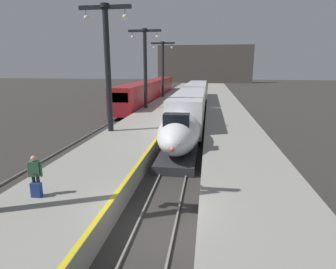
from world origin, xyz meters
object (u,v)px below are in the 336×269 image
(station_column_mid, at_px, (107,58))
(rolling_suitcase, at_px, (36,190))
(regional_train_adjacent, at_px, (151,90))
(station_column_far, at_px, (145,61))
(highspeed_train_main, at_px, (192,103))
(station_column_distant, at_px, (163,64))
(passenger_near_edge, at_px, (35,173))

(station_column_mid, height_order, rolling_suitcase, station_column_mid)
(regional_train_adjacent, relative_size, station_column_far, 3.86)
(regional_train_adjacent, bearing_deg, highspeed_train_main, -61.39)
(station_column_distant, bearing_deg, station_column_mid, -90.00)
(passenger_near_edge, bearing_deg, station_column_distant, 91.55)
(station_column_mid, distance_m, rolling_suitcase, 13.11)
(station_column_distant, distance_m, rolling_suitcase, 38.84)
(station_column_mid, relative_size, passenger_near_edge, 5.68)
(rolling_suitcase, bearing_deg, station_column_mid, 95.24)
(highspeed_train_main, distance_m, station_column_distant, 16.25)
(highspeed_train_main, distance_m, station_column_mid, 14.38)
(station_column_far, height_order, station_column_distant, station_column_far)
(station_column_far, height_order, rolling_suitcase, station_column_far)
(rolling_suitcase, bearing_deg, station_column_distant, 91.62)
(station_column_far, relative_size, passenger_near_edge, 5.61)
(regional_train_adjacent, distance_m, station_column_far, 14.78)
(regional_train_adjacent, height_order, rolling_suitcase, regional_train_adjacent)
(highspeed_train_main, bearing_deg, rolling_suitcase, -101.31)
(station_column_mid, height_order, station_column_far, station_column_mid)
(highspeed_train_main, height_order, station_column_mid, station_column_mid)
(highspeed_train_main, relative_size, regional_train_adjacent, 1.06)
(regional_train_adjacent, bearing_deg, station_column_mid, -85.35)
(station_column_mid, distance_m, station_column_distant, 26.61)
(station_column_far, xyz_separation_m, rolling_suitcase, (1.09, -25.04, -5.38))
(station_column_far, relative_size, rolling_suitcase, 9.65)
(station_column_distant, bearing_deg, rolling_suitcase, -88.38)
(station_column_far, bearing_deg, passenger_near_edge, -87.61)
(station_column_mid, bearing_deg, regional_train_adjacent, 94.65)
(station_column_mid, bearing_deg, highspeed_train_main, 64.15)
(highspeed_train_main, xyz_separation_m, rolling_suitcase, (-4.81, -24.06, -0.57))
(highspeed_train_main, xyz_separation_m, station_column_mid, (-5.90, -12.18, 4.87))
(station_column_far, bearing_deg, rolling_suitcase, -87.51)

